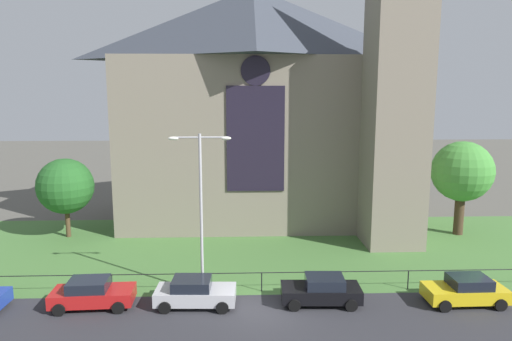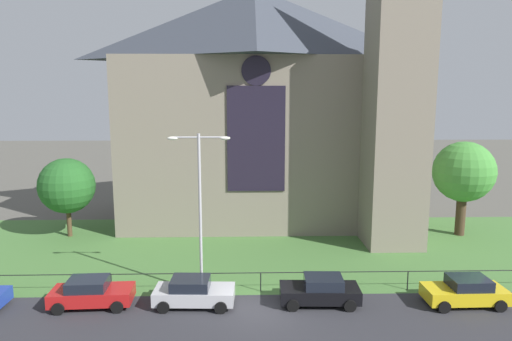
% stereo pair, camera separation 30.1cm
% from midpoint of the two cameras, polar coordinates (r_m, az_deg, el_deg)
% --- Properties ---
extents(ground, '(160.00, 160.00, 0.00)m').
position_cam_midpoint_polar(ground, '(34.01, -0.52, -9.56)').
color(ground, '#56544C').
extents(road_asphalt, '(120.00, 8.00, 0.01)m').
position_cam_midpoint_polar(road_asphalt, '(23.00, 0.31, -19.31)').
color(road_asphalt, '#2D2D33').
rests_on(road_asphalt, ground).
extents(grass_verge, '(120.00, 20.00, 0.01)m').
position_cam_midpoint_polar(grass_verge, '(32.12, -0.43, -10.72)').
color(grass_verge, '#477538').
rests_on(grass_verge, ground).
extents(church_building, '(23.20, 16.20, 26.00)m').
position_cam_midpoint_polar(church_building, '(40.25, 0.57, 8.29)').
color(church_building, gray).
rests_on(church_building, ground).
extents(iron_railing, '(33.72, 0.07, 1.13)m').
position_cam_midpoint_polar(iron_railing, '(26.65, 0.38, -12.80)').
color(iron_railing, black).
rests_on(iron_railing, ground).
extents(tree_left_far, '(4.30, 4.30, 6.21)m').
position_cam_midpoint_polar(tree_left_far, '(38.57, -22.76, -1.81)').
color(tree_left_far, '#4C3823').
rests_on(tree_left_far, ground).
extents(tree_right_far, '(4.73, 4.73, 7.47)m').
position_cam_midpoint_polar(tree_right_far, '(39.45, 23.99, -0.17)').
color(tree_right_far, '#423021').
rests_on(tree_right_far, ground).
extents(streetlamp_near, '(3.37, 0.26, 8.99)m').
position_cam_midpoint_polar(streetlamp_near, '(25.24, -7.19, -3.02)').
color(streetlamp_near, '#B2B2B7').
rests_on(streetlamp_near, ground).
extents(parked_car_red, '(4.28, 2.18, 1.51)m').
position_cam_midpoint_polar(parked_car_red, '(26.46, -19.97, -14.12)').
color(parked_car_red, '#B21919').
rests_on(parked_car_red, ground).
extents(parked_car_silver, '(4.27, 2.16, 1.51)m').
position_cam_midpoint_polar(parked_car_silver, '(25.30, -7.94, -14.73)').
color(parked_car_silver, '#B7B7BC').
rests_on(parked_car_silver, ground).
extents(parked_car_black, '(4.26, 2.15, 1.51)m').
position_cam_midpoint_polar(parked_car_black, '(25.55, 7.79, -14.48)').
color(parked_car_black, black).
rests_on(parked_car_black, ground).
extents(parked_car_yellow, '(4.23, 2.07, 1.51)m').
position_cam_midpoint_polar(parked_car_yellow, '(27.61, 24.26, -13.39)').
color(parked_car_yellow, gold).
rests_on(parked_car_yellow, ground).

